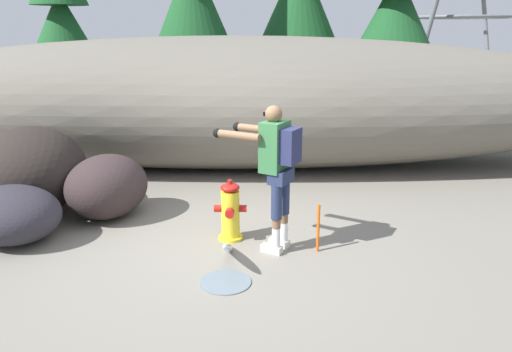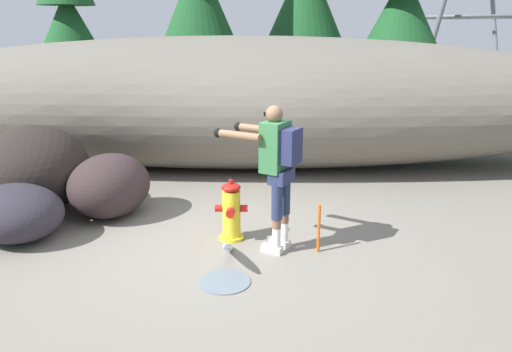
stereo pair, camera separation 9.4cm
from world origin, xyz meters
name	(u,v)px [view 2 (the right image)]	position (x,y,z in m)	size (l,w,h in m)	color
ground_plane	(222,244)	(0.00, 0.00, -0.02)	(56.00, 56.00, 0.04)	slate
dirt_embankment	(237,103)	(0.00, 3.65, 1.23)	(15.36, 3.20, 2.46)	#666056
fire_hydrant	(231,212)	(0.11, 0.12, 0.36)	(0.41, 0.36, 0.79)	yellow
hydrant_water_jet	(227,256)	(0.11, -0.65, 0.14)	(0.55, 1.27, 0.56)	silver
utility_worker	(276,161)	(0.66, -0.18, 1.12)	(1.03, 0.82, 1.76)	beige
boulder_large	(36,169)	(-2.80, 1.13, 0.63)	(1.52, 1.49, 1.26)	black
boulder_mid	(110,186)	(-1.67, 0.90, 0.45)	(1.22, 1.03, 0.91)	#322627
boulder_small	(15,213)	(-2.61, 0.06, 0.36)	(1.26, 1.07, 0.72)	#2B2830
pine_tree_far_left	(68,18)	(-4.33, 6.91, 2.81)	(2.12, 2.12, 4.89)	#47331E
pine_tree_right	(403,6)	(4.14, 8.04, 3.13)	(2.94, 2.94, 5.92)	#47331E
survey_stake	(319,229)	(1.18, -0.24, 0.30)	(0.04, 0.04, 0.60)	#E55914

